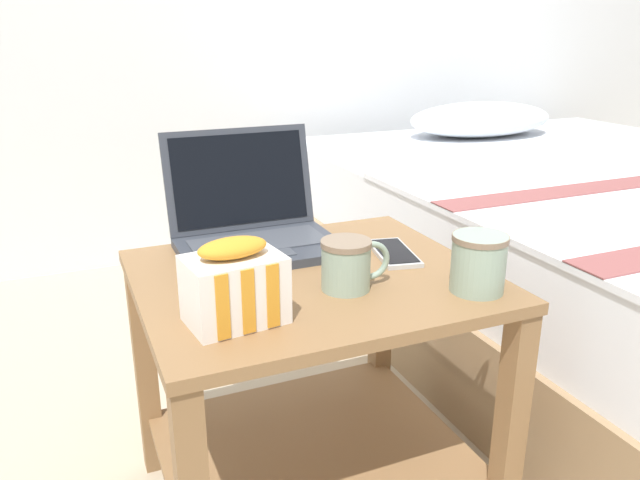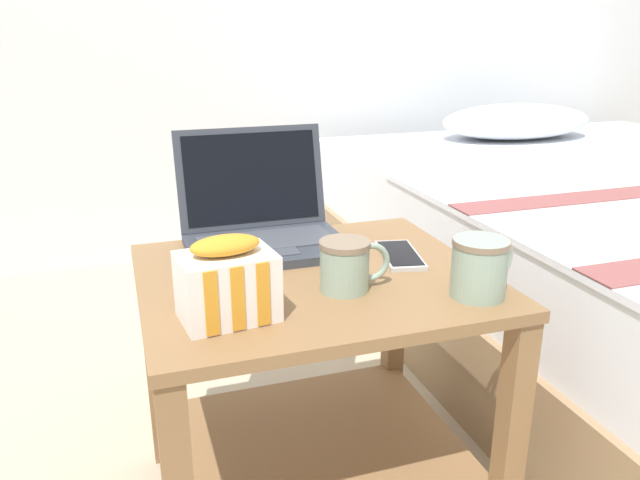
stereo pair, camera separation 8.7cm
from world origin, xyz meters
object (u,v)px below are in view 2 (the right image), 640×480
object	(u,v)px
laptop	(262,223)
mug_front_left	(346,263)
cell_phone	(400,255)
snack_bag	(227,282)
mug_front_right	(481,265)

from	to	relation	value
laptop	mug_front_left	bearing A→B (deg)	-73.39
laptop	cell_phone	distance (m)	0.29
laptop	snack_bag	xyz separation A→B (m)	(-0.13, -0.33, 0.01)
laptop	mug_front_right	world-z (taller)	laptop
cell_phone	snack_bag	bearing A→B (deg)	-156.34
laptop	mug_front_left	size ratio (longest dim) A/B	2.52
laptop	cell_phone	bearing A→B (deg)	-33.82
snack_bag	cell_phone	world-z (taller)	snack_bag
mug_front_left	mug_front_right	xyz separation A→B (m)	(0.21, -0.10, 0.01)
mug_front_left	laptop	bearing A→B (deg)	106.61
mug_front_right	snack_bag	size ratio (longest dim) A/B	0.86
mug_front_left	mug_front_right	bearing A→B (deg)	-24.86
mug_front_left	snack_bag	size ratio (longest dim) A/B	0.81
cell_phone	mug_front_left	bearing A→B (deg)	-143.76
mug_front_right	cell_phone	bearing A→B (deg)	102.56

